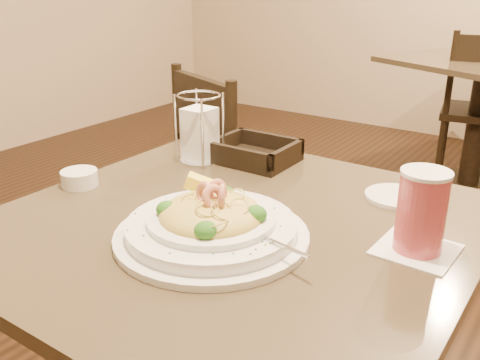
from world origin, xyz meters
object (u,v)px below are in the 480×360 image
Objects in this scene: bread_basket at (255,154)px; side_plate at (396,196)px; pasta_bowl at (211,223)px; butter_ramekin at (79,178)px; napkin_caddy at (200,133)px; dining_chair_near at (236,188)px; main_table at (235,322)px; drink_glass at (421,212)px.

bread_basket is 0.39m from side_plate.
butter_ramekin is at bearing 175.08° from pasta_bowl.
napkin_caddy is (-0.12, -0.08, 0.06)m from bread_basket.
napkin_caddy reaches higher than pasta_bowl.
dining_chair_near is 5.23× the size of napkin_caddy.
main_table is 0.29m from pasta_bowl.
side_plate is (0.70, -0.38, 0.27)m from dining_chair_near.
bread_basket is at bearing 33.55° from napkin_caddy.
pasta_bowl reaches higher than main_table.
bread_basket is (-0.50, 0.24, -0.05)m from drink_glass.
main_table is 4.44× the size of bread_basket.
bread_basket is at bearing 113.02° from pasta_bowl.
dining_chair_near reaches higher than drink_glass.
butter_ramekin is at bearing -122.54° from bread_basket.
dining_chair_near is at bearing 114.00° from napkin_caddy.
drink_glass is 1.10× the size of side_plate.
drink_glass is at bearing -25.28° from bread_basket.
side_plate is (0.51, 0.05, -0.07)m from napkin_caddy.
dining_chair_near is at bearing 124.99° from main_table.
bread_basket is 1.48× the size of side_plate.
drink_glass reaches higher than side_plate.
main_table is at bearing 7.42° from butter_ramekin.
butter_ramekin is at bearing -112.17° from napkin_caddy.
bread_basket is 2.43× the size of butter_ramekin.
pasta_bowl is at bearing -82.78° from main_table.
side_plate is at bearing 5.76° from napkin_caddy.
butter_ramekin is (-0.74, -0.14, -0.06)m from drink_glass.
napkin_caddy is at bearing 165.68° from drink_glass.
pasta_bowl is at bearing -152.04° from drink_glass.
drink_glass is 0.75m from butter_ramekin.
napkin_caddy is at bearing -174.24° from side_plate.
butter_ramekin reaches higher than side_plate.
dining_chair_near is at bearing 95.72° from butter_ramekin.
bread_basket is at bearing 116.85° from main_table.
napkin_caddy is at bearing 131.43° from pasta_bowl.
napkin_caddy is (0.19, -0.43, 0.35)m from dining_chair_near.
drink_glass reaches higher than butter_ramekin.
pasta_bowl is at bearing -119.43° from side_plate.
bread_basket is 1.14× the size of napkin_caddy.
butter_ramekin reaches higher than main_table.
dining_chair_near is 0.84m from side_plate.
bread_basket is (-0.17, 0.41, -0.01)m from pasta_bowl.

